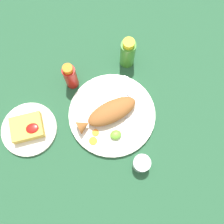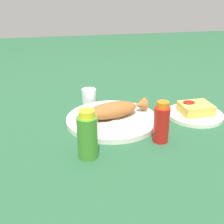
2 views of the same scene
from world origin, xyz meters
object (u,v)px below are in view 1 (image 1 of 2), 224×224
(fork_near, at_px, (117,93))
(hot_sauce_bottle_red, at_px, (70,76))
(fork_far, at_px, (128,99))
(main_plate, at_px, (112,114))
(fried_fish, at_px, (109,113))
(side_plate_fries, at_px, (29,129))
(hot_sauce_bottle_green, at_px, (128,53))
(salt_cup, at_px, (141,164))

(fork_near, xyz_separation_m, hot_sauce_bottle_red, (-0.15, 0.09, 0.04))
(fork_far, height_order, hot_sauce_bottle_red, hot_sauce_bottle_red)
(fork_far, bearing_deg, main_plate, 138.16)
(fried_fish, distance_m, fork_far, 0.10)
(fried_fish, relative_size, side_plate_fries, 1.17)
(fork_far, bearing_deg, fried_fish, 136.16)
(hot_sauce_bottle_green, bearing_deg, side_plate_fries, -156.88)
(main_plate, bearing_deg, hot_sauce_bottle_green, 60.56)
(salt_cup, bearing_deg, fork_far, 84.73)
(hot_sauce_bottle_red, relative_size, side_plate_fries, 0.65)
(hot_sauce_bottle_red, distance_m, salt_cup, 0.41)
(fried_fish, bearing_deg, main_plate, -0.00)
(fork_far, xyz_separation_m, side_plate_fries, (-0.38, -0.02, -0.01))
(main_plate, relative_size, hot_sauce_bottle_red, 2.46)
(fork_far, distance_m, side_plate_fries, 0.38)
(fork_near, bearing_deg, hot_sauce_bottle_red, 101.04)
(main_plate, height_order, fried_fish, fried_fish)
(fork_far, bearing_deg, fork_near, 66.89)
(main_plate, height_order, hot_sauce_bottle_green, hot_sauce_bottle_green)
(fork_near, bearing_deg, fork_far, -90.30)
(main_plate, distance_m, hot_sauce_bottle_green, 0.24)
(fried_fish, xyz_separation_m, fork_far, (0.09, 0.04, -0.03))
(fried_fish, xyz_separation_m, hot_sauce_bottle_green, (0.13, 0.21, 0.02))
(main_plate, distance_m, salt_cup, 0.21)
(main_plate, height_order, fork_near, fork_near)
(fork_far, height_order, side_plate_fries, fork_far)
(fried_fish, height_order, hot_sauce_bottle_green, hot_sauce_bottle_green)
(hot_sauce_bottle_green, xyz_separation_m, side_plate_fries, (-0.42, -0.18, -0.06))
(fork_near, xyz_separation_m, hot_sauce_bottle_green, (0.08, 0.13, 0.05))
(hot_sauce_bottle_red, height_order, side_plate_fries, hot_sauce_bottle_red)
(main_plate, distance_m, side_plate_fries, 0.31)
(fork_near, xyz_separation_m, salt_cup, (0.01, -0.28, 0.01))
(fork_near, bearing_deg, hot_sauce_bottle_green, 11.84)
(main_plate, bearing_deg, fried_fish, -167.04)
(fork_near, distance_m, hot_sauce_bottle_red, 0.18)
(fried_fish, relative_size, hot_sauce_bottle_red, 1.82)
(main_plate, bearing_deg, hot_sauce_bottle_red, 124.95)
(fork_far, xyz_separation_m, salt_cup, (-0.02, -0.24, 0.01))
(salt_cup, xyz_separation_m, side_plate_fries, (-0.36, 0.23, -0.02))
(fork_near, height_order, side_plate_fries, fork_near)
(main_plate, bearing_deg, salt_cup, -75.84)
(main_plate, distance_m, fried_fish, 0.04)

